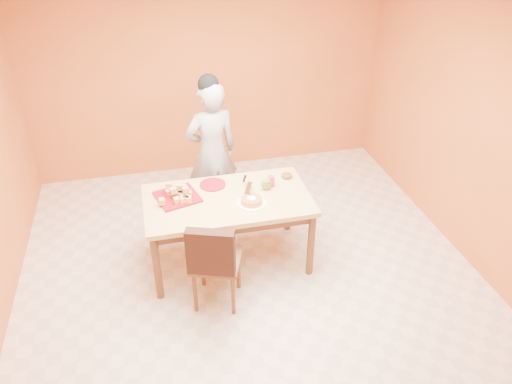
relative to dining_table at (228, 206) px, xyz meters
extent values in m
plane|color=beige|center=(0.16, -0.44, -0.67)|extent=(5.00, 5.00, 0.00)
plane|color=#CE652F|center=(0.16, 2.06, 0.68)|extent=(4.50, 0.00, 4.50)
plane|color=#CE652F|center=(2.41, -0.44, 0.68)|extent=(0.00, 5.00, 5.00)
cube|color=tan|center=(0.00, 0.00, 0.07)|extent=(1.60, 0.90, 0.05)
cube|color=brown|center=(0.00, 0.00, -0.01)|extent=(1.48, 0.78, 0.10)
cylinder|color=brown|center=(-0.74, -0.39, -0.31)|extent=(0.07, 0.07, 0.71)
cylinder|color=brown|center=(-0.74, 0.39, -0.31)|extent=(0.07, 0.07, 0.71)
cylinder|color=brown|center=(0.74, -0.39, -0.31)|extent=(0.07, 0.07, 0.71)
cylinder|color=brown|center=(0.74, 0.39, -0.31)|extent=(0.07, 0.07, 0.71)
imported|color=#9C9C9E|center=(0.00, 0.90, 0.14)|extent=(0.65, 0.49, 1.62)
cube|color=maroon|center=(-0.47, 0.12, 0.11)|extent=(0.47, 0.47, 0.02)
cylinder|color=maroon|center=(-0.10, 0.27, 0.10)|extent=(0.29, 0.29, 0.02)
cylinder|color=white|center=(0.21, -0.15, 0.10)|extent=(0.36, 0.36, 0.01)
cylinder|color=#C37A32|center=(0.21, -0.15, 0.13)|extent=(0.23, 0.23, 0.05)
cube|color=white|center=(0.22, 0.03, 0.16)|extent=(0.13, 0.23, 0.01)
ellipsoid|color=olive|center=(0.41, 0.07, 0.16)|extent=(0.11, 0.09, 0.13)
cylinder|color=#CD1E4B|center=(0.47, 0.13, 0.15)|extent=(0.09, 0.09, 0.10)
cylinder|color=#391C0F|center=(0.67, 0.25, 0.11)|extent=(0.13, 0.13, 0.03)
camera|label=1|loc=(-0.67, -4.00, 2.69)|focal=35.00mm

